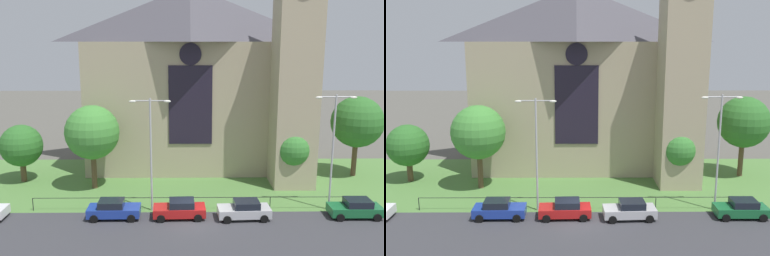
% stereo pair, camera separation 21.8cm
% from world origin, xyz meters
% --- Properties ---
extents(ground, '(160.00, 160.00, 0.00)m').
position_xyz_m(ground, '(0.00, 10.00, 0.00)').
color(ground, '#56544C').
extents(road_asphalt, '(120.00, 8.00, 0.01)m').
position_xyz_m(road_asphalt, '(0.00, -2.00, 0.00)').
color(road_asphalt, '#38383D').
rests_on(road_asphalt, ground).
extents(grass_verge, '(120.00, 20.00, 0.01)m').
position_xyz_m(grass_verge, '(0.00, 8.00, 0.00)').
color(grass_verge, '#517F3D').
rests_on(grass_verge, ground).
extents(church_building, '(23.20, 16.20, 26.00)m').
position_xyz_m(church_building, '(0.57, 16.35, 10.27)').
color(church_building, tan).
rests_on(church_building, ground).
extents(iron_railing, '(26.82, 0.07, 1.13)m').
position_xyz_m(iron_railing, '(-0.20, 2.50, 0.96)').
color(iron_railing, black).
rests_on(iron_railing, ground).
extents(tree_left_far, '(4.22, 4.22, 5.87)m').
position_xyz_m(tree_left_far, '(-17.25, 10.13, 3.73)').
color(tree_left_far, brown).
rests_on(tree_left_far, ground).
extents(tree_right_near, '(3.53, 3.53, 5.68)m').
position_xyz_m(tree_right_near, '(9.57, 8.01, 3.89)').
color(tree_right_near, brown).
rests_on(tree_right_near, ground).
extents(tree_left_near, '(5.18, 5.18, 8.15)m').
position_xyz_m(tree_left_near, '(-9.58, 8.04, 5.54)').
color(tree_left_near, brown).
rests_on(tree_left_near, ground).
extents(tree_right_far, '(5.34, 5.34, 8.49)m').
position_xyz_m(tree_right_far, '(17.18, 11.60, 5.79)').
color(tree_right_far, brown).
rests_on(tree_right_far, ground).
extents(streetlamp_near, '(3.37, 0.26, 9.57)m').
position_xyz_m(streetlamp_near, '(-3.53, 2.40, 5.96)').
color(streetlamp_near, '#B2B2B7').
rests_on(streetlamp_near, ground).
extents(streetlamp_far, '(3.37, 0.26, 9.86)m').
position_xyz_m(streetlamp_far, '(11.47, 2.40, 6.12)').
color(streetlamp_far, '#B2B2B7').
rests_on(streetlamp_far, ground).
extents(parked_car_blue, '(4.22, 2.06, 1.51)m').
position_xyz_m(parked_car_blue, '(-6.52, 0.93, 0.74)').
color(parked_car_blue, '#1E3899').
rests_on(parked_car_blue, ground).
extents(parked_car_red, '(4.26, 2.14, 1.51)m').
position_xyz_m(parked_car_red, '(-1.15, 0.91, 0.74)').
color(parked_car_red, '#B21919').
rests_on(parked_car_red, ground).
extents(parked_car_silver, '(4.28, 2.19, 1.51)m').
position_xyz_m(parked_car_silver, '(4.06, 0.69, 0.74)').
color(parked_car_silver, '#B7B7BC').
rests_on(parked_car_silver, ground).
extents(parked_car_green, '(4.22, 2.06, 1.51)m').
position_xyz_m(parked_car_green, '(13.14, 0.89, 0.74)').
color(parked_car_green, '#196033').
rests_on(parked_car_green, ground).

